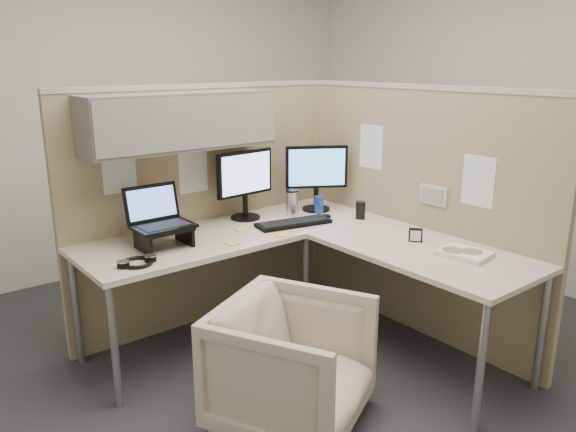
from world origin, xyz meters
TOP-DOWN VIEW (x-y plane):
  - ground at (0.00, 0.00)m, footprint 4.50×4.50m
  - partition_back at (-0.22, 0.83)m, footprint 2.00×0.36m
  - partition_right at (0.90, -0.07)m, footprint 0.07×2.03m
  - desk at (0.12, 0.13)m, footprint 2.00×1.98m
  - office_chair at (-0.41, -0.43)m, footprint 0.90×0.88m
  - monitor_left at (0.10, 0.72)m, footprint 0.44×0.20m
  - monitor_right at (0.63, 0.58)m, footprint 0.39×0.26m
  - laptop_station at (-0.61, 0.54)m, footprint 0.33×0.29m
  - keyboard at (0.26, 0.39)m, footprint 0.52×0.26m
  - mouse at (0.50, 0.36)m, footprint 0.11×0.08m
  - travel_mug at (0.39, 0.57)m, footprint 0.09×0.09m
  - soda_can_green at (0.71, 0.22)m, footprint 0.07×0.07m
  - soda_can_silver at (0.59, 0.51)m, footprint 0.07×0.07m
  - sticky_note_b at (0.06, 0.26)m, footprint 0.09×0.09m
  - sticky_note_a at (-0.27, 0.32)m, footprint 0.09×0.09m
  - sticky_note_d at (-0.07, 0.51)m, footprint 0.08×0.08m
  - headphones at (-0.86, 0.34)m, footprint 0.22×0.18m
  - paper_stack at (0.61, -0.67)m, footprint 0.24×0.29m
  - desk_clock at (0.61, -0.33)m, footprint 0.08×0.08m

SIDE VIEW (x-z plane):
  - ground at x=0.00m, z-range 0.00..0.00m
  - office_chair at x=-0.41m, z-range 0.00..0.71m
  - desk at x=0.12m, z-range 0.32..1.05m
  - sticky_note_b at x=0.06m, z-range 0.73..0.74m
  - sticky_note_a at x=-0.27m, z-range 0.73..0.74m
  - sticky_note_d at x=-0.07m, z-range 0.73..0.74m
  - keyboard at x=0.26m, z-range 0.73..0.75m
  - headphones at x=-0.86m, z-range 0.73..0.76m
  - paper_stack at x=0.61m, z-range 0.73..0.76m
  - mouse at x=0.50m, z-range 0.73..0.77m
  - desk_clock at x=0.61m, z-range 0.73..0.81m
  - soda_can_green at x=0.71m, z-range 0.73..0.85m
  - soda_can_silver at x=0.59m, z-range 0.73..0.85m
  - partition_right at x=0.90m, z-range 0.00..1.63m
  - travel_mug at x=0.39m, z-range 0.73..0.91m
  - laptop_station at x=-0.61m, z-range 0.69..1.04m
  - monitor_left at x=0.10m, z-range 0.77..1.24m
  - monitor_right at x=0.63m, z-range 0.77..1.24m
  - partition_back at x=-0.22m, z-range 0.28..1.91m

